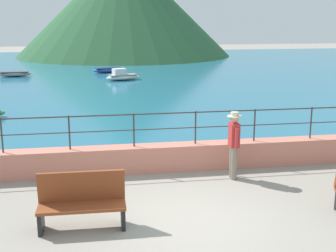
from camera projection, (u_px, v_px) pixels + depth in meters
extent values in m
plane|color=gray|center=(190.00, 219.00, 9.34)|extent=(120.00, 120.00, 0.00)
cube|color=tan|center=(165.00, 157.00, 12.32)|extent=(20.00, 0.56, 0.70)
cylinder|color=#383330|center=(2.00, 135.00, 11.45)|extent=(0.04, 0.04, 0.90)
cylinder|color=#383330|center=(69.00, 133.00, 11.73)|extent=(0.04, 0.04, 0.90)
cylinder|color=#383330|center=(134.00, 130.00, 12.00)|extent=(0.04, 0.04, 0.90)
cylinder|color=#383330|center=(195.00, 127.00, 12.27)|extent=(0.04, 0.04, 0.90)
cylinder|color=#383330|center=(254.00, 125.00, 12.55)|extent=(0.04, 0.04, 0.90)
cylinder|color=#383330|center=(311.00, 123.00, 12.82)|extent=(0.04, 0.04, 0.90)
cylinder|color=#383330|center=(165.00, 113.00, 12.04)|extent=(18.40, 0.04, 0.04)
cylinder|color=#383330|center=(165.00, 129.00, 12.14)|extent=(18.40, 0.03, 0.03)
cube|color=#236B89|center=(116.00, 72.00, 34.10)|extent=(64.00, 44.32, 0.06)
cone|color=#285633|center=(123.00, 4.00, 48.03)|extent=(22.76, 22.76, 10.91)
cone|color=#1E4C2D|center=(141.00, 33.00, 53.21)|extent=(12.29, 12.29, 4.64)
cube|color=brown|center=(82.00, 207.00, 8.82)|extent=(1.71, 0.56, 0.06)
cube|color=brown|center=(82.00, 186.00, 8.95)|extent=(1.70, 0.19, 0.64)
cube|color=black|center=(123.00, 216.00, 8.99)|extent=(0.09, 0.47, 0.43)
cube|color=black|center=(41.00, 221.00, 8.76)|extent=(0.09, 0.47, 0.43)
cylinder|color=slate|center=(234.00, 163.00, 11.55)|extent=(0.15, 0.15, 0.86)
cylinder|color=slate|center=(232.00, 161.00, 11.73)|extent=(0.15, 0.15, 0.86)
cube|color=#B22D2D|center=(234.00, 135.00, 11.47)|extent=(0.24, 0.37, 0.60)
cylinder|color=#B22D2D|center=(237.00, 139.00, 11.25)|extent=(0.09, 0.09, 0.52)
cylinder|color=#B22D2D|center=(232.00, 134.00, 11.71)|extent=(0.09, 0.09, 0.52)
sphere|color=tan|center=(235.00, 118.00, 11.37)|extent=(0.22, 0.22, 0.22)
cylinder|color=beige|center=(235.00, 116.00, 11.36)|extent=(0.38, 0.38, 0.02)
cylinder|color=beige|center=(235.00, 114.00, 11.34)|extent=(0.20, 0.20, 0.10)
ellipsoid|color=gray|center=(14.00, 74.00, 31.40)|extent=(2.33, 0.99, 0.36)
cube|color=#4D4D51|center=(14.00, 72.00, 31.37)|extent=(1.87, 0.84, 0.06)
ellipsoid|color=#2D4C9E|center=(108.00, 70.00, 33.75)|extent=(2.45, 1.41, 0.36)
cube|color=navy|center=(108.00, 68.00, 33.72)|extent=(1.97, 1.17, 0.06)
ellipsoid|color=white|center=(123.00, 77.00, 29.70)|extent=(2.47, 1.58, 0.36)
cube|color=gray|center=(123.00, 75.00, 29.66)|extent=(1.99, 1.30, 0.06)
cube|color=silver|center=(119.00, 72.00, 29.49)|extent=(0.96, 0.85, 0.40)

